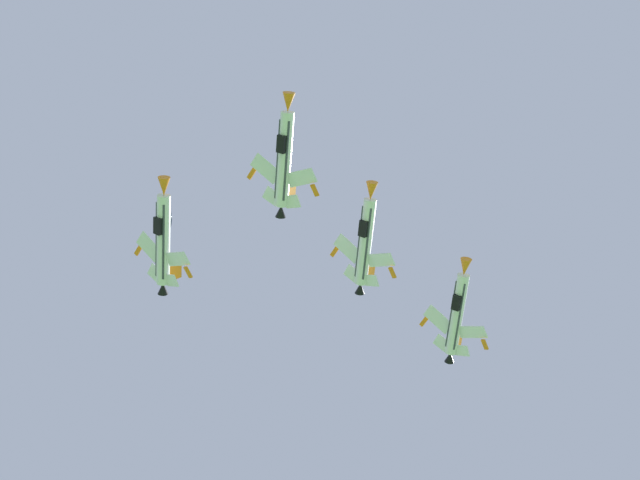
# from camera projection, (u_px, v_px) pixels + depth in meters

# --- Properties ---
(fighter_jet_lead) EXTENTS (9.36, 15.96, 5.45)m
(fighter_jet_lead) POSITION_uv_depth(u_px,v_px,m) (285.00, 157.00, 95.70)
(fighter_jet_lead) COLOR white
(fighter_jet_left_wing) EXTENTS (8.73, 15.96, 6.27)m
(fighter_jet_left_wing) POSITION_uv_depth(u_px,v_px,m) (366.00, 240.00, 102.82)
(fighter_jet_left_wing) COLOR white
(fighter_jet_right_wing) EXTENTS (8.66, 15.96, 6.35)m
(fighter_jet_right_wing) POSITION_uv_depth(u_px,v_px,m) (163.00, 238.00, 98.20)
(fighter_jet_right_wing) COLOR white
(fighter_jet_left_outer) EXTENTS (8.89, 15.96, 6.05)m
(fighter_jet_left_outer) POSITION_uv_depth(u_px,v_px,m) (457.00, 313.00, 106.93)
(fighter_jet_left_outer) COLOR white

